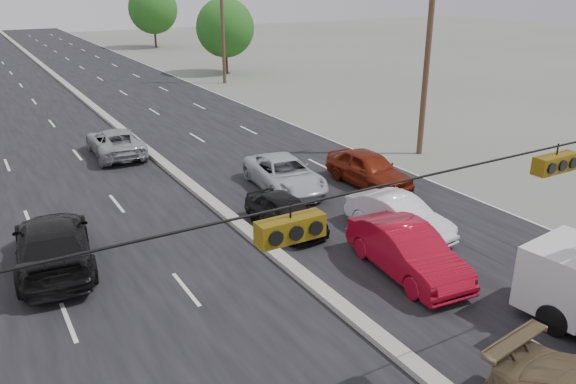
# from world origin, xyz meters

# --- Properties ---
(road_surface) EXTENTS (20.00, 160.00, 0.02)m
(road_surface) POSITION_xyz_m (0.00, 30.00, 0.00)
(road_surface) COLOR black
(road_surface) RESTS_ON ground
(center_median) EXTENTS (0.50, 160.00, 0.20)m
(center_median) POSITION_xyz_m (0.00, 30.00, 0.10)
(center_median) COLOR gray
(center_median) RESTS_ON ground
(utility_pole_right_b) EXTENTS (1.60, 0.30, 10.00)m
(utility_pole_right_b) POSITION_xyz_m (12.50, 15.00, 5.11)
(utility_pole_right_b) COLOR #422D1E
(utility_pole_right_b) RESTS_ON ground
(utility_pole_right_c) EXTENTS (1.60, 0.30, 10.00)m
(utility_pole_right_c) POSITION_xyz_m (12.50, 40.00, 5.11)
(utility_pole_right_c) COLOR #422D1E
(utility_pole_right_c) RESTS_ON ground
(traffic_signals) EXTENTS (25.00, 0.30, 0.54)m
(traffic_signals) POSITION_xyz_m (1.40, 0.00, 5.49)
(traffic_signals) COLOR black
(traffic_signals) RESTS_ON ground
(tree_right_mid) EXTENTS (5.60, 5.60, 7.14)m
(tree_right_mid) POSITION_xyz_m (15.00, 45.00, 4.34)
(tree_right_mid) COLOR #382619
(tree_right_mid) RESTS_ON ground
(tree_right_far) EXTENTS (6.40, 6.40, 8.16)m
(tree_right_far) POSITION_xyz_m (16.00, 70.00, 4.96)
(tree_right_far) COLOR #382619
(tree_right_far) RESTS_ON ground
(red_sedan) EXTENTS (2.15, 4.94, 1.58)m
(red_sedan) POSITION_xyz_m (3.00, 5.40, 0.79)
(red_sedan) COLOR maroon
(red_sedan) RESTS_ON ground
(queue_car_a) EXTENTS (1.84, 4.02, 1.34)m
(queue_car_a) POSITION_xyz_m (1.40, 10.26, 0.67)
(queue_car_a) COLOR black
(queue_car_a) RESTS_ON ground
(queue_car_b) EXTENTS (1.97, 4.44, 1.41)m
(queue_car_b) POSITION_xyz_m (4.75, 7.79, 0.71)
(queue_car_b) COLOR white
(queue_car_b) RESTS_ON ground
(queue_car_c) EXTENTS (2.92, 5.36, 1.42)m
(queue_car_c) POSITION_xyz_m (3.50, 13.91, 0.71)
(queue_car_c) COLOR #BABCC3
(queue_car_c) RESTS_ON ground
(queue_car_e) EXTENTS (1.91, 4.66, 1.58)m
(queue_car_e) POSITION_xyz_m (7.00, 12.42, 0.79)
(queue_car_e) COLOR maroon
(queue_car_e) RESTS_ON ground
(oncoming_near) EXTENTS (2.95, 5.91, 1.65)m
(oncoming_near) POSITION_xyz_m (-6.52, 11.49, 0.82)
(oncoming_near) COLOR black
(oncoming_near) RESTS_ON ground
(oncoming_far) EXTENTS (2.61, 5.26, 1.43)m
(oncoming_far) POSITION_xyz_m (-1.60, 22.90, 0.72)
(oncoming_far) COLOR #999AA0
(oncoming_far) RESTS_ON ground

